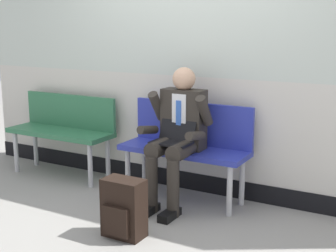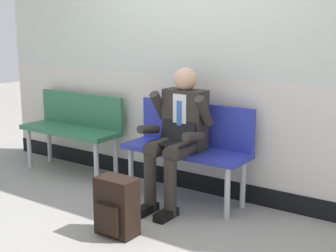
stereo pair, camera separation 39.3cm
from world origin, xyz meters
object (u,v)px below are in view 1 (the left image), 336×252
bench_empty (64,127)px  person_seated (177,133)px  bench_with_person (187,142)px  backpack (123,209)px

bench_empty → person_seated: bearing=-7.3°
person_seated → bench_empty: bearing=172.7°
bench_with_person → backpack: 1.06m
bench_empty → person_seated: size_ratio=0.96×
bench_with_person → person_seated: (-0.00, -0.20, 0.13)m
bench_with_person → person_seated: 0.24m
bench_empty → person_seated: (1.52, -0.19, 0.14)m
person_seated → backpack: person_seated is taller
backpack → person_seated: bearing=87.6°
bench_with_person → bench_empty: bearing=-179.8°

